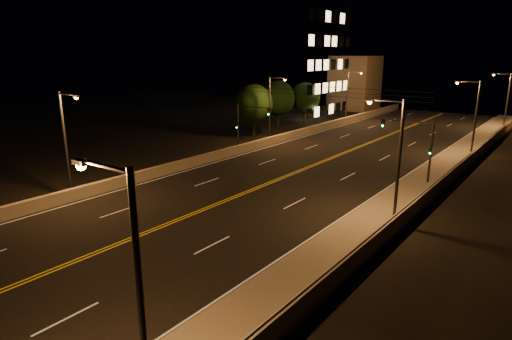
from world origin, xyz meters
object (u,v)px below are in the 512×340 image
Objects in this scene: streetlight_3 at (505,97)px; tree_0 at (254,104)px; building_tower at (268,31)px; streetlight_1 at (395,153)px; tree_1 at (278,98)px; tree_2 at (305,98)px; streetlight_4 at (67,137)px; traffic_signal_right at (418,143)px; traffic_signal_left at (245,122)px; streetlight_5 at (272,105)px; streetlight_0 at (132,286)px; streetlight_2 at (473,113)px; streetlight_6 at (349,92)px.

streetlight_3 reaches higher than tree_0.
streetlight_1 is at bearing -45.32° from building_tower.
tree_1 reaches higher than tree_2.
streetlight_4 is 1.27× the size of tree_2.
traffic_signal_right is (-1.57, -34.53, -1.24)m from streetlight_3.
traffic_signal_right and traffic_signal_left have the same top height.
streetlight_4 is 26.56m from streetlight_5.
streetlight_0 is at bearing -90.00° from streetlight_1.
traffic_signal_left is at bearing 123.78° from streetlight_0.
building_tower reaches higher than streetlight_1.
traffic_signal_left is (-20.22, 10.26, -1.24)m from streetlight_1.
streetlight_2 is at bearing 32.33° from traffic_signal_left.
streetlight_4 is (-21.39, -54.45, 0.00)m from streetlight_3.
streetlight_3 is 36.51m from tree_0.
streetlight_1 is 38.02m from tree_1.
building_tower reaches higher than streetlight_6.
streetlight_5 is at bearing 161.48° from traffic_signal_right.
tree_1 is (-27.13, 3.57, -0.37)m from streetlight_2.
streetlight_0 reaches higher than traffic_signal_left.
streetlight_6 is at bearing 9.43° from building_tower.
streetlight_5 is at bearing -53.25° from building_tower.
streetlight_3 is at bearing 13.50° from building_tower.
traffic_signal_right is 30.37m from tree_1.
building_tower is at bearing 126.75° from streetlight_5.
streetlight_6 is at bearing 124.97° from traffic_signal_right.
streetlight_6 is (0.00, 21.70, 0.00)m from streetlight_5.
streetlight_4 is at bearing 154.28° from streetlight_0.
streetlight_4 is 19.99m from traffic_signal_left.
streetlight_5 is at bearing 90.00° from streetlight_4.
tree_0 is at bearing 122.25° from traffic_signal_left.
streetlight_0 is 1.00× the size of streetlight_6.
building_tower is at bearing 161.19° from tree_2.
streetlight_0 reaches higher than tree_2.
streetlight_2 is 22.25m from streetlight_5.
streetlight_3 is 32.65m from tree_1.
streetlight_4 is at bearing -81.65° from tree_0.
streetlight_0 is 1.00× the size of streetlight_5.
traffic_signal_left is 17.79m from tree_1.
streetlight_2 is 27.36m from tree_1.
traffic_signal_left is at bearing -67.13° from tree_1.
streetlight_2 is at bearing 9.65° from tree_0.
streetlight_0 is 58.99m from tree_2.
streetlight_2 is at bearing -20.16° from building_tower.
traffic_signal_left is 0.79× the size of tree_0.
traffic_signal_right is at bearing -19.42° from tree_0.
streetlight_1 is at bearing -90.00° from streetlight_2.
streetlight_6 is (-21.39, 15.54, 0.00)m from streetlight_2.
streetlight_6 is 28.39m from traffic_signal_left.
streetlight_3 reaches higher than tree_2.
streetlight_3 is 0.27× the size of building_tower.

